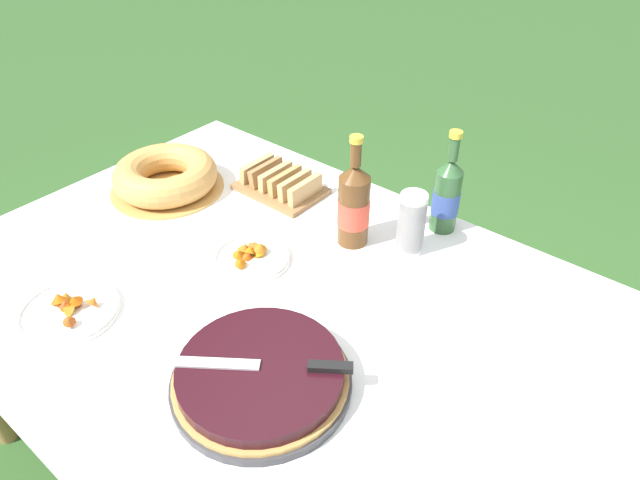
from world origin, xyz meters
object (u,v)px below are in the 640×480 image
object	(u,v)px
berry_tart	(261,376)
serving_knife	(274,365)
bundt_cake	(165,176)
snack_plate_near	(69,309)
snack_plate_left	(252,256)
cider_bottle_green	(447,195)
cup_stack	(411,223)
bread_board	(281,183)
cider_bottle_amber	(354,205)

from	to	relation	value
berry_tart	serving_knife	bearing A→B (deg)	36.23
bundt_cake	snack_plate_near	bearing A→B (deg)	-61.86
snack_plate_near	snack_plate_left	world-z (taller)	snack_plate_near
cider_bottle_green	snack_plate_near	size ratio (longest dim) A/B	1.28
cider_bottle_green	snack_plate_left	world-z (taller)	cider_bottle_green
cup_stack	bread_board	size ratio (longest dim) A/B	0.68
snack_plate_near	snack_plate_left	xyz separation A→B (m)	(0.19, 0.41, 0.00)
snack_plate_near	cider_bottle_amber	bearing A→B (deg)	62.27
cup_stack	bread_board	world-z (taller)	cup_stack
cider_bottle_amber	snack_plate_near	xyz separation A→B (m)	(-0.34, -0.65, -0.10)
snack_plate_near	bread_board	world-z (taller)	bread_board
snack_plate_near	bundt_cake	bearing A→B (deg)	118.14
berry_tart	serving_knife	world-z (taller)	serving_knife
bundt_cake	cup_stack	bearing A→B (deg)	15.93
cup_stack	snack_plate_left	distance (m)	0.42
berry_tart	snack_plate_left	world-z (taller)	berry_tart
serving_knife	cider_bottle_green	world-z (taller)	cider_bottle_green
berry_tart	cup_stack	size ratio (longest dim) A/B	2.10
cider_bottle_amber	bread_board	bearing A→B (deg)	168.71
cider_bottle_amber	snack_plate_near	distance (m)	0.74
cup_stack	cider_bottle_amber	distance (m)	0.16
cider_bottle_amber	bundt_cake	bearing A→B (deg)	-165.98
berry_tart	bundt_cake	xyz separation A→B (m)	(-0.76, 0.36, 0.02)
berry_tart	serving_knife	xyz separation A→B (m)	(0.02, 0.02, 0.04)
cider_bottle_green	serving_knife	bearing A→B (deg)	-88.38
serving_knife	cider_bottle_amber	world-z (taller)	cider_bottle_amber
serving_knife	cider_bottle_amber	distance (m)	0.53
snack_plate_left	bread_board	size ratio (longest dim) A/B	0.78
bundt_cake	bread_board	world-z (taller)	bundt_cake
cup_stack	snack_plate_left	bearing A→B (deg)	-134.74
cup_stack	cider_bottle_green	size ratio (longest dim) A/B	0.59
berry_tart	snack_plate_near	size ratio (longest dim) A/B	1.60
berry_tart	bundt_cake	bearing A→B (deg)	154.51
snack_plate_near	cup_stack	bearing A→B (deg)	55.82
bread_board	serving_knife	bearing A→B (deg)	-48.12
cup_stack	snack_plate_near	distance (m)	0.86
bundt_cake	cider_bottle_amber	world-z (taller)	cider_bottle_amber
berry_tart	bundt_cake	distance (m)	0.84
cider_bottle_green	snack_plate_near	distance (m)	1.00
serving_knife	cider_bottle_amber	bearing A→B (deg)	-106.54
berry_tart	snack_plate_near	distance (m)	0.51
berry_tart	cider_bottle_amber	xyz separation A→B (m)	(-0.15, 0.51, 0.09)
bundt_cake	bread_board	bearing A→B (deg)	37.65
cup_stack	bundt_cake	bearing A→B (deg)	-164.07
bundt_cake	snack_plate_left	xyz separation A→B (m)	(0.45, -0.08, -0.04)
bundt_cake	cider_bottle_green	size ratio (longest dim) A/B	1.17
berry_tart	bundt_cake	world-z (taller)	bundt_cake
bundt_cake	cider_bottle_green	xyz separation A→B (m)	(0.76, 0.36, 0.06)
bread_board	snack_plate_left	bearing A→B (deg)	-60.11
cider_bottle_green	snack_plate_near	bearing A→B (deg)	-120.14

